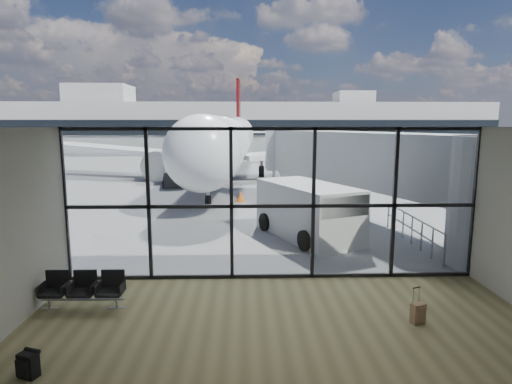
{
  "coord_description": "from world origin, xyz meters",
  "views": [
    {
      "loc": [
        -0.83,
        -12.27,
        4.58
      ],
      "look_at": [
        -0.4,
        3.0,
        2.14
      ],
      "focal_mm": 30.0,
      "sensor_mm": 36.0,
      "label": 1
    }
  ],
  "objects_px": {
    "seating_row": "(84,287)",
    "suitcase": "(418,313)",
    "backpack": "(28,365)",
    "airliner": "(229,141)",
    "mobile_stairs": "(4,197)",
    "belt_loader": "(175,177)",
    "service_van": "(309,211)"
  },
  "relations": [
    {
      "from": "airliner",
      "to": "suitcase",
      "type": "bearing_deg",
      "value": -77.15
    },
    {
      "from": "seating_row",
      "to": "suitcase",
      "type": "xyz_separation_m",
      "value": [
        8.06,
        -1.19,
        -0.25
      ]
    },
    {
      "from": "airliner",
      "to": "mobile_stairs",
      "type": "height_order",
      "value": "airliner"
    },
    {
      "from": "backpack",
      "to": "belt_loader",
      "type": "height_order",
      "value": "belt_loader"
    },
    {
      "from": "backpack",
      "to": "suitcase",
      "type": "bearing_deg",
      "value": 33.35
    },
    {
      "from": "backpack",
      "to": "airliner",
      "type": "relative_size",
      "value": 0.01
    },
    {
      "from": "backpack",
      "to": "airliner",
      "type": "height_order",
      "value": "airliner"
    },
    {
      "from": "backpack",
      "to": "seating_row",
      "type": "bearing_deg",
      "value": 111.92
    },
    {
      "from": "seating_row",
      "to": "service_van",
      "type": "xyz_separation_m",
      "value": [
        6.68,
        6.46,
        0.62
      ]
    },
    {
      "from": "seating_row",
      "to": "backpack",
      "type": "height_order",
      "value": "seating_row"
    },
    {
      "from": "seating_row",
      "to": "airliner",
      "type": "relative_size",
      "value": 0.05
    },
    {
      "from": "seating_row",
      "to": "belt_loader",
      "type": "relative_size",
      "value": 0.45
    },
    {
      "from": "seating_row",
      "to": "suitcase",
      "type": "distance_m",
      "value": 8.15
    },
    {
      "from": "suitcase",
      "to": "mobile_stairs",
      "type": "relative_size",
      "value": 0.22
    },
    {
      "from": "suitcase",
      "to": "seating_row",
      "type": "bearing_deg",
      "value": 150.73
    },
    {
      "from": "mobile_stairs",
      "to": "seating_row",
      "type": "bearing_deg",
      "value": -47.41
    },
    {
      "from": "backpack",
      "to": "airliner",
      "type": "distance_m",
      "value": 31.11
    },
    {
      "from": "seating_row",
      "to": "mobile_stairs",
      "type": "height_order",
      "value": "mobile_stairs"
    },
    {
      "from": "seating_row",
      "to": "airliner",
      "type": "height_order",
      "value": "airliner"
    },
    {
      "from": "suitcase",
      "to": "airliner",
      "type": "distance_m",
      "value": 29.59
    },
    {
      "from": "backpack",
      "to": "mobile_stairs",
      "type": "relative_size",
      "value": 0.13
    },
    {
      "from": "suitcase",
      "to": "service_van",
      "type": "relative_size",
      "value": 0.16
    },
    {
      "from": "seating_row",
      "to": "airliner",
      "type": "bearing_deg",
      "value": 85.05
    },
    {
      "from": "seating_row",
      "to": "suitcase",
      "type": "relative_size",
      "value": 2.41
    },
    {
      "from": "backpack",
      "to": "service_van",
      "type": "relative_size",
      "value": 0.09
    },
    {
      "from": "service_van",
      "to": "seating_row",
      "type": "bearing_deg",
      "value": -159.61
    },
    {
      "from": "belt_loader",
      "to": "mobile_stairs",
      "type": "height_order",
      "value": "mobile_stairs"
    },
    {
      "from": "belt_loader",
      "to": "mobile_stairs",
      "type": "distance_m",
      "value": 11.57
    },
    {
      "from": "airliner",
      "to": "mobile_stairs",
      "type": "relative_size",
      "value": 10.17
    },
    {
      "from": "belt_loader",
      "to": "seating_row",
      "type": "bearing_deg",
      "value": -96.35
    },
    {
      "from": "backpack",
      "to": "belt_loader",
      "type": "distance_m",
      "value": 24.62
    },
    {
      "from": "suitcase",
      "to": "mobile_stairs",
      "type": "xyz_separation_m",
      "value": [
        -17.16,
        14.31,
        0.36
      ]
    }
  ]
}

